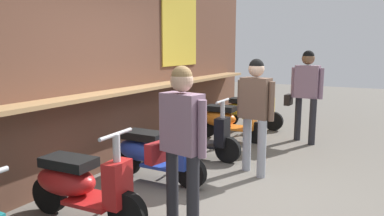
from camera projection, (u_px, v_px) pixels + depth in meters
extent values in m
plane|color=#605B54|center=(226.00, 198.00, 4.15)|extent=(27.54, 27.54, 0.00)
cube|color=brown|center=(91.00, 54.00, 4.84)|extent=(9.84, 0.25, 3.33)
cube|color=#A87F51|center=(110.00, 93.00, 4.78)|extent=(8.85, 0.36, 0.05)
cube|color=gold|center=(180.00, 22.00, 6.53)|extent=(1.20, 0.02, 1.60)
ellipsoid|color=red|center=(66.00, 180.00, 3.62)|extent=(0.42, 0.72, 0.30)
cube|color=black|center=(69.00, 162.00, 3.57)|extent=(0.33, 0.57, 0.10)
cube|color=red|center=(94.00, 200.00, 3.50)|extent=(0.41, 0.52, 0.04)
cube|color=red|center=(118.00, 184.00, 3.34)|extent=(0.29, 0.18, 0.44)
cylinder|color=#B7B7BC|center=(117.00, 171.00, 3.32)|extent=(0.07, 0.07, 0.70)
cylinder|color=#B7B7BC|center=(116.00, 134.00, 3.26)|extent=(0.46, 0.07, 0.04)
cylinder|color=black|center=(127.00, 213.00, 3.34)|extent=(0.13, 0.41, 0.40)
cylinder|color=black|center=(50.00, 194.00, 3.76)|extent=(0.13, 0.41, 0.40)
ellipsoid|color=#233D9E|center=(142.00, 150.00, 4.72)|extent=(0.39, 0.71, 0.30)
cube|color=black|center=(144.00, 135.00, 4.67)|extent=(0.31, 0.55, 0.10)
cube|color=#233D9E|center=(164.00, 164.00, 4.59)|extent=(0.39, 0.51, 0.04)
cube|color=#233D9E|center=(184.00, 151.00, 4.41)|extent=(0.28, 0.16, 0.44)
cylinder|color=#B7B7BC|center=(184.00, 141.00, 4.39)|extent=(0.07, 0.07, 0.70)
cylinder|color=#B7B7BC|center=(184.00, 113.00, 4.33)|extent=(0.46, 0.04, 0.04)
cylinder|color=black|center=(191.00, 173.00, 4.41)|extent=(0.11, 0.40, 0.40)
cylinder|color=black|center=(127.00, 161.00, 4.87)|extent=(0.11, 0.40, 0.40)
ellipsoid|color=black|center=(185.00, 132.00, 5.72)|extent=(0.40, 0.71, 0.30)
cube|color=black|center=(188.00, 120.00, 5.67)|extent=(0.32, 0.56, 0.10)
cube|color=black|center=(204.00, 144.00, 5.59)|extent=(0.40, 0.51, 0.04)
cube|color=black|center=(222.00, 132.00, 5.42)|extent=(0.28, 0.17, 0.44)
cylinder|color=#B7B7BC|center=(222.00, 124.00, 5.40)|extent=(0.07, 0.07, 0.70)
cylinder|color=#B7B7BC|center=(223.00, 101.00, 5.34)|extent=(0.46, 0.05, 0.04)
cylinder|color=black|center=(228.00, 150.00, 5.42)|extent=(0.11, 0.40, 0.40)
cylinder|color=black|center=(172.00, 142.00, 5.87)|extent=(0.11, 0.40, 0.40)
ellipsoid|color=orange|center=(218.00, 118.00, 6.84)|extent=(0.40, 0.71, 0.30)
cube|color=black|center=(221.00, 108.00, 6.79)|extent=(0.31, 0.56, 0.10)
cube|color=orange|center=(235.00, 128.00, 6.71)|extent=(0.39, 0.51, 0.04)
cube|color=orange|center=(251.00, 118.00, 6.54)|extent=(0.28, 0.17, 0.44)
cylinder|color=#B7B7BC|center=(251.00, 111.00, 6.52)|extent=(0.07, 0.07, 0.70)
cylinder|color=#B7B7BC|center=(252.00, 92.00, 6.46)|extent=(0.46, 0.05, 0.04)
cylinder|color=black|center=(256.00, 133.00, 6.54)|extent=(0.11, 0.40, 0.40)
cylinder|color=black|center=(207.00, 127.00, 6.99)|extent=(0.11, 0.40, 0.40)
ellipsoid|color=gold|center=(240.00, 109.00, 7.85)|extent=(0.40, 0.71, 0.30)
cube|color=black|center=(243.00, 101.00, 7.80)|extent=(0.32, 0.56, 0.10)
cube|color=gold|center=(255.00, 117.00, 7.72)|extent=(0.39, 0.51, 0.04)
cube|color=gold|center=(269.00, 108.00, 7.55)|extent=(0.28, 0.17, 0.44)
cylinder|color=#B7B7BC|center=(270.00, 102.00, 7.53)|extent=(0.07, 0.07, 0.70)
cylinder|color=#B7B7BC|center=(270.00, 86.00, 7.47)|extent=(0.46, 0.05, 0.04)
cylinder|color=black|center=(274.00, 121.00, 7.55)|extent=(0.11, 0.40, 0.40)
cylinder|color=black|center=(230.00, 117.00, 8.00)|extent=(0.11, 0.40, 0.40)
cylinder|color=#232328|center=(193.00, 196.00, 3.26)|extent=(0.12, 0.12, 0.78)
cylinder|color=#232328|center=(172.00, 187.00, 3.47)|extent=(0.12, 0.12, 0.78)
cube|color=gray|center=(182.00, 123.00, 3.26)|extent=(0.27, 0.42, 0.55)
sphere|color=tan|center=(182.00, 81.00, 3.19)|extent=(0.21, 0.21, 0.21)
sphere|color=olive|center=(182.00, 76.00, 3.18)|extent=(0.19, 0.19, 0.19)
cylinder|color=gray|center=(202.00, 129.00, 3.11)|extent=(0.08, 0.08, 0.52)
cylinder|color=gray|center=(163.00, 122.00, 3.41)|extent=(0.08, 0.08, 0.52)
cube|color=maroon|center=(157.00, 152.00, 3.48)|extent=(0.27, 0.14, 0.20)
cylinder|color=#232328|center=(312.00, 122.00, 6.41)|extent=(0.12, 0.12, 0.84)
cylinder|color=#232328|center=(298.00, 118.00, 6.73)|extent=(0.12, 0.12, 0.84)
cube|color=gray|center=(307.00, 82.00, 6.45)|extent=(0.22, 0.43, 0.59)
sphere|color=brown|center=(308.00, 58.00, 6.38)|extent=(0.23, 0.23, 0.23)
sphere|color=black|center=(308.00, 56.00, 6.37)|extent=(0.21, 0.21, 0.21)
cylinder|color=gray|center=(321.00, 84.00, 6.32)|extent=(0.08, 0.08, 0.56)
cylinder|color=gray|center=(293.00, 82.00, 6.58)|extent=(0.08, 0.08, 0.56)
cube|color=black|center=(289.00, 100.00, 6.66)|extent=(0.26, 0.11, 0.20)
cylinder|color=#999EA8|center=(247.00, 144.00, 5.04)|extent=(0.12, 0.12, 0.79)
cylinder|color=#999EA8|center=(262.00, 149.00, 4.77)|extent=(0.12, 0.12, 0.79)
cube|color=brown|center=(256.00, 98.00, 4.80)|extent=(0.26, 0.42, 0.56)
sphere|color=beige|center=(256.00, 69.00, 4.73)|extent=(0.21, 0.21, 0.21)
sphere|color=black|center=(256.00, 66.00, 4.72)|extent=(0.20, 0.20, 0.20)
cylinder|color=brown|center=(240.00, 98.00, 4.94)|extent=(0.08, 0.08, 0.52)
cylinder|color=brown|center=(272.00, 102.00, 4.66)|extent=(0.08, 0.08, 0.52)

